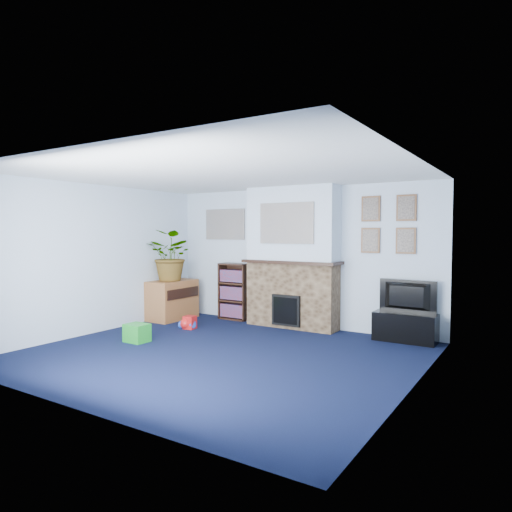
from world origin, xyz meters
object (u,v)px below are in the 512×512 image
Objects in this scene: television at (406,297)px; tv_stand at (405,326)px; sideboard at (172,300)px; bookshelf at (235,293)px.

tv_stand is at bearing 92.05° from television.
tv_stand is at bearing 7.34° from sideboard.
sideboard reaches higher than tv_stand.
television is 4.20m from sideboard.
bookshelf is at bearing 31.41° from sideboard.
television is (0.00, 0.02, 0.45)m from tv_stand.
sideboard is at bearing -148.59° from bookshelf.
sideboard is at bearing 9.66° from television.
bookshelf is at bearing 1.02° from television.
tv_stand is 4.19m from sideboard.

